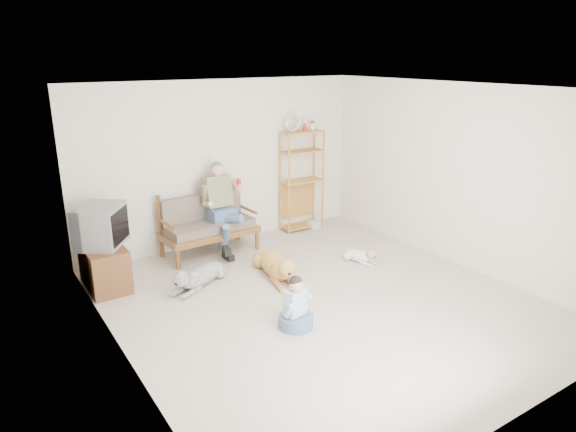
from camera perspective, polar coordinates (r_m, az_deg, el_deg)
floor at (r=6.79m, az=3.65°, el=-9.41°), size 5.50×5.50×0.00m
ceiling at (r=6.06m, az=4.16°, el=13.98°), size 5.50×5.50×0.00m
wall_back at (r=8.58m, az=-7.25°, el=5.84°), size 5.00×0.00×5.00m
wall_front at (r=4.54m, az=25.33°, el=-6.57°), size 5.00×0.00×5.00m
wall_left at (r=5.25m, az=-18.54°, el=-2.59°), size 0.00×5.50×5.50m
wall_right at (r=8.01m, az=18.39°, el=4.23°), size 0.00×5.50×5.50m
loveseat at (r=8.31m, az=-8.92°, el=-0.80°), size 1.53×0.77×0.95m
man at (r=8.15m, az=-7.22°, el=0.29°), size 0.56×0.79×1.29m
etagere at (r=9.22m, az=1.55°, el=4.06°), size 0.80×0.35×2.09m
book_stack at (r=9.50m, az=2.92°, el=-0.92°), size 0.22×0.17×0.13m
tv_stand at (r=7.48m, az=-19.77°, el=-5.31°), size 0.50×0.90×0.60m
crt_tv at (r=7.32m, az=-20.06°, el=-1.01°), size 0.82×0.85×0.55m
wall_outlet at (r=8.40m, az=-14.60°, el=-2.31°), size 0.12×0.02×0.08m
golden_retriever at (r=7.40m, az=-1.30°, el=-5.57°), size 0.53×1.36×0.42m
shaggy_dog at (r=7.22m, az=-9.95°, el=-6.62°), size 1.08×0.69×0.36m
terrier at (r=8.00m, az=8.19°, el=-4.38°), size 0.31×0.68×0.26m
child at (r=6.09m, az=0.85°, el=-10.27°), size 0.41×0.41×0.65m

